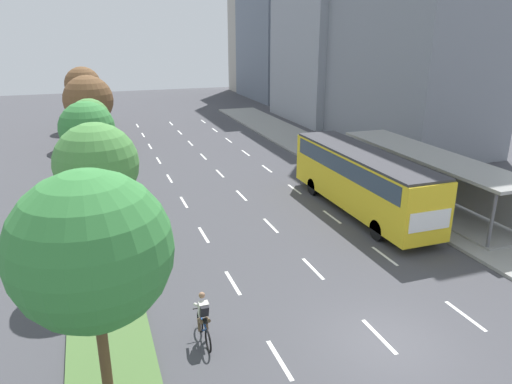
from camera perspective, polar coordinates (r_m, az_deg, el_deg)
name	(u,v)px	position (r m, az deg, el deg)	size (l,w,h in m)	color
ground_plane	(385,343)	(16.40, 15.29, -17.08)	(140.00, 140.00, 0.00)	#424247
median_strip	(94,185)	(32.04, -18.86, 0.84)	(2.60, 52.00, 0.12)	#4C7038
sidewalk_right	(338,161)	(36.45, 9.79, 3.75)	(4.50, 52.00, 0.15)	gray
lane_divider_left	(176,189)	(30.02, -9.58, 0.31)	(0.14, 45.96, 0.01)	white
lane_divider_center	(230,184)	(30.76, -3.16, 1.01)	(0.14, 45.96, 0.01)	white
lane_divider_right	(280,178)	(31.86, 2.89, 1.66)	(0.14, 45.96, 0.01)	white
bus_shelter	(430,173)	(28.29, 20.16, 2.19)	(2.90, 12.95, 2.86)	gray
bus	(361,176)	(25.96, 12.55, 1.93)	(2.54, 11.29, 3.37)	yellow
cyclist	(204,320)	(15.59, -6.32, -14.99)	(0.46, 1.82, 1.71)	black
median_tree_nearest	(91,251)	(11.97, -19.19, -6.69)	(3.93, 3.93, 6.36)	brown
median_tree_second	(96,165)	(19.43, -18.62, 3.12)	(3.26, 3.26, 6.03)	brown
median_tree_third	(87,129)	(27.16, -19.65, 7.11)	(2.95, 2.95, 5.78)	brown
median_tree_fourth	(90,119)	(35.08, -19.36, 8.26)	(2.81, 2.81, 4.90)	brown
median_tree_fifth	(88,100)	(42.85, -19.51, 10.37)	(4.09, 4.09, 5.79)	brown
median_tree_farthest	(83,85)	(50.64, -20.10, 12.03)	(3.44, 3.44, 5.95)	brown
building_mid_right	(320,30)	(53.08, 7.65, 18.74)	(6.25, 12.46, 18.81)	#8E939E
building_far_right	(288,1)	(70.82, 3.88, 21.91)	(11.06, 13.85, 26.31)	slate
building_tall_right	(276,26)	(76.48, 2.44, 19.27)	(11.83, 12.07, 19.79)	#A39E93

